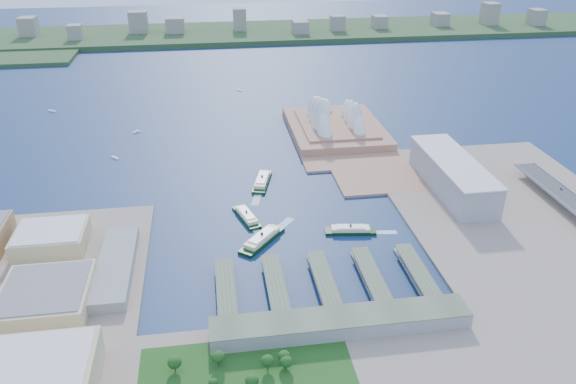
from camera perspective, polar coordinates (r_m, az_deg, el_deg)
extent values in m
plane|color=#10254C|center=(551.79, 0.60, -5.02)|extent=(3000.00, 3000.00, 0.00)
cube|color=gray|center=(594.48, 25.03, -5.15)|extent=(240.00, 500.00, 3.00)
cube|color=#A07157|center=(799.08, 5.32, 5.58)|extent=(135.00, 220.00, 3.00)
cube|color=#2D4926|center=(1471.40, -5.63, 15.75)|extent=(2200.00, 260.00, 12.00)
cube|color=gray|center=(663.43, 16.37, 1.66)|extent=(45.00, 155.00, 35.00)
cube|color=gray|center=(442.12, 5.40, -13.10)|extent=(200.00, 28.00, 12.00)
imported|color=slate|center=(685.96, 26.01, 0.28)|extent=(1.68, 4.13, 1.20)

